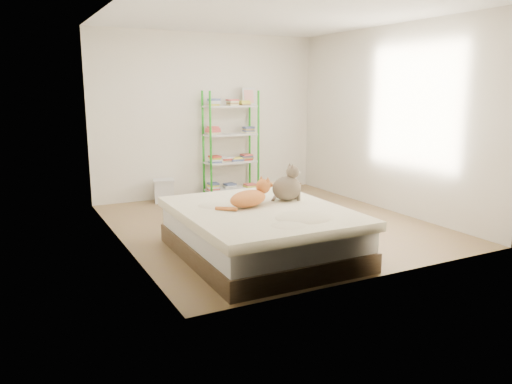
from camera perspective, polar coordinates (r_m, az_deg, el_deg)
room at (r=6.31m, az=1.70°, el=7.81°), size 3.81×4.21×2.61m
bed at (r=5.25m, az=0.53°, el=-4.57°), size 1.63×2.03×0.51m
orange_cat at (r=5.22m, az=-0.92°, el=-0.51°), size 0.62×0.46×0.22m
grey_cat at (r=5.50m, az=3.54°, el=1.04°), size 0.39×0.34×0.40m
shelf_unit at (r=8.17m, az=-2.83°, el=5.25°), size 0.90×0.36×1.74m
cardboard_box at (r=7.34m, az=2.62°, el=-0.45°), size 0.61×0.61×0.42m
white_bin at (r=7.83m, az=-10.47°, el=0.15°), size 0.37×0.34×0.36m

